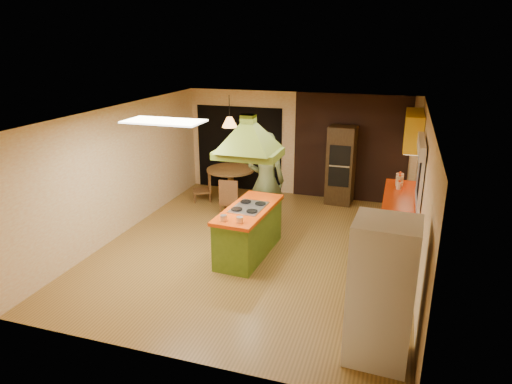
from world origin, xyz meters
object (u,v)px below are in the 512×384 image
(kitchen_island, at_px, (249,231))
(refrigerator, at_px, (382,292))
(dining_table, at_px, (231,179))
(wall_oven, at_px, (341,165))
(canister_large, at_px, (400,179))
(man, at_px, (266,181))

(kitchen_island, relative_size, refrigerator, 1.02)
(dining_table, bearing_deg, wall_oven, 17.22)
(refrigerator, distance_m, wall_oven, 5.54)
(wall_oven, relative_size, dining_table, 1.65)
(kitchen_island, bearing_deg, dining_table, 120.76)
(wall_oven, bearing_deg, canister_large, -38.42)
(man, xyz_separation_m, dining_table, (-1.23, 1.25, -0.42))
(canister_large, bearing_deg, dining_table, 173.99)
(man, distance_m, wall_oven, 2.34)
(refrigerator, bearing_deg, canister_large, 91.46)
(man, height_order, dining_table, man)
(kitchen_island, height_order, refrigerator, refrigerator)
(man, height_order, refrigerator, man)
(refrigerator, bearing_deg, man, 128.16)
(refrigerator, height_order, wall_oven, wall_oven)
(kitchen_island, distance_m, canister_large, 3.28)
(man, bearing_deg, refrigerator, 115.02)
(man, relative_size, refrigerator, 1.12)
(wall_oven, distance_m, canister_large, 1.74)
(canister_large, bearing_deg, wall_oven, 138.65)
(wall_oven, bearing_deg, dining_table, -159.85)
(dining_table, bearing_deg, man, -45.36)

